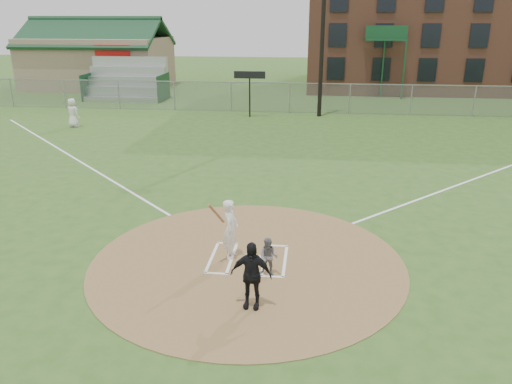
# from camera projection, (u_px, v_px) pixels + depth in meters

# --- Properties ---
(ground) EXTENTS (140.00, 140.00, 0.00)m
(ground) POSITION_uv_depth(u_px,v_px,m) (248.00, 262.00, 13.41)
(ground) COLOR #30551D
(ground) RESTS_ON ground
(dirt_circle) EXTENTS (8.40, 8.40, 0.02)m
(dirt_circle) POSITION_uv_depth(u_px,v_px,m) (248.00, 262.00, 13.41)
(dirt_circle) COLOR olive
(dirt_circle) RESTS_ON ground
(home_plate) EXTENTS (0.54, 0.54, 0.03)m
(home_plate) POSITION_uv_depth(u_px,v_px,m) (252.00, 259.00, 13.52)
(home_plate) COLOR white
(home_plate) RESTS_ON dirt_circle
(foul_line_first) EXTENTS (17.04, 17.04, 0.01)m
(foul_line_first) POSITION_uv_depth(u_px,v_px,m) (488.00, 174.00, 20.87)
(foul_line_first) COLOR white
(foul_line_first) RESTS_ON ground
(foul_line_third) EXTENTS (17.04, 17.04, 0.01)m
(foul_line_third) POSITION_uv_depth(u_px,v_px,m) (78.00, 160.00, 22.81)
(foul_line_third) COLOR white
(foul_line_third) RESTS_ON ground
(catcher) EXTENTS (0.54, 0.44, 1.01)m
(catcher) POSITION_uv_depth(u_px,v_px,m) (269.00, 257.00, 12.55)
(catcher) COLOR slate
(catcher) RESTS_ON dirt_circle
(umpire) EXTENTS (0.96, 0.45, 1.60)m
(umpire) POSITION_uv_depth(u_px,v_px,m) (251.00, 275.00, 11.08)
(umpire) COLOR black
(umpire) RESTS_ON dirt_circle
(ondeck_player) EXTENTS (0.97, 0.84, 1.69)m
(ondeck_player) POSITION_uv_depth(u_px,v_px,m) (73.00, 113.00, 29.43)
(ondeck_player) COLOR silver
(ondeck_player) RESTS_ON ground
(batters_boxes) EXTENTS (2.08, 1.88, 0.01)m
(batters_boxes) POSITION_uv_depth(u_px,v_px,m) (248.00, 259.00, 13.54)
(batters_boxes) COLOR white
(batters_boxes) RESTS_ON dirt_circle
(batter_at_plate) EXTENTS (0.70, 0.99, 1.78)m
(batter_at_plate) POSITION_uv_depth(u_px,v_px,m) (231.00, 229.00, 13.38)
(batter_at_plate) COLOR white
(batter_at_plate) RESTS_ON dirt_circle
(outfield_fence) EXTENTS (56.08, 0.08, 2.03)m
(outfield_fence) POSITION_uv_depth(u_px,v_px,m) (290.00, 98.00, 33.67)
(outfield_fence) COLOR slate
(outfield_fence) RESTS_ON ground
(bleachers) EXTENTS (6.08, 3.20, 3.20)m
(bleachers) POSITION_uv_depth(u_px,v_px,m) (126.00, 79.00, 38.81)
(bleachers) COLOR #B7BABF
(bleachers) RESTS_ON ground
(clubhouse) EXTENTS (12.20, 8.71, 6.23)m
(clubhouse) POSITION_uv_depth(u_px,v_px,m) (99.00, 61.00, 45.44)
(clubhouse) COLOR tan
(clubhouse) RESTS_ON ground
(brick_warehouse) EXTENTS (30.00, 17.17, 15.00)m
(brick_warehouse) POSITION_uv_depth(u_px,v_px,m) (479.00, 1.00, 44.73)
(brick_warehouse) COLOR brown
(brick_warehouse) RESTS_ON ground
(light_pole) EXTENTS (1.20, 0.30, 12.22)m
(light_pole) POSITION_uv_depth(u_px,v_px,m) (323.00, 10.00, 30.65)
(light_pole) COLOR black
(light_pole) RESTS_ON ground
(scoreboard_sign) EXTENTS (2.00, 0.10, 2.93)m
(scoreboard_sign) POSITION_uv_depth(u_px,v_px,m) (250.00, 80.00, 31.80)
(scoreboard_sign) COLOR black
(scoreboard_sign) RESTS_ON ground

